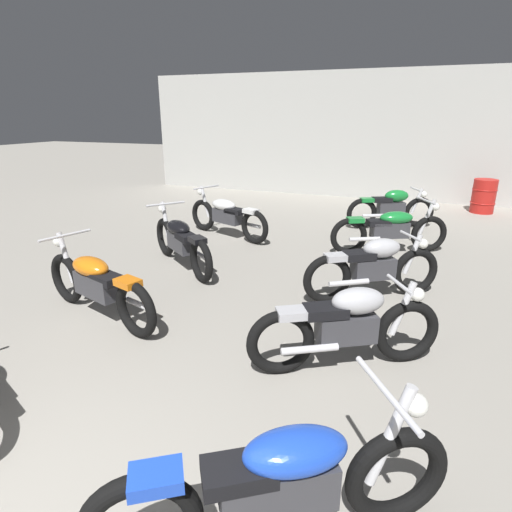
% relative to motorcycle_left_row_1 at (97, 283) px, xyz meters
% --- Properties ---
extents(back_wall, '(13.03, 0.24, 3.60)m').
position_rel_motorcycle_left_row_1_xyz_m(back_wall, '(1.54, 9.30, 1.35)').
color(back_wall, '#B2B2AD').
rests_on(back_wall, ground).
extents(motorcycle_left_row_1, '(2.11, 0.88, 0.97)m').
position_rel_motorcycle_left_row_1_xyz_m(motorcycle_left_row_1, '(0.00, 0.00, 0.00)').
color(motorcycle_left_row_1, black).
rests_on(motorcycle_left_row_1, ground).
extents(motorcycle_left_row_2, '(1.80, 1.39, 0.97)m').
position_rel_motorcycle_left_row_1_xyz_m(motorcycle_left_row_2, '(0.01, 1.95, 0.00)').
color(motorcycle_left_row_2, black).
rests_on(motorcycle_left_row_2, ground).
extents(motorcycle_left_row_3, '(2.07, 0.98, 0.97)m').
position_rel_motorcycle_left_row_1_xyz_m(motorcycle_left_row_3, '(-0.06, 3.88, 0.00)').
color(motorcycle_left_row_3, black).
rests_on(motorcycle_left_row_3, ground).
extents(motorcycle_right_row_0, '(1.86, 1.30, 0.97)m').
position_rel_motorcycle_left_row_1_xyz_m(motorcycle_right_row_0, '(2.99, -1.96, 0.00)').
color(motorcycle_right_row_0, black).
rests_on(motorcycle_right_row_0, ground).
extents(motorcycle_right_row_1, '(1.75, 1.10, 0.88)m').
position_rel_motorcycle_left_row_1_xyz_m(motorcycle_right_row_1, '(3.03, 0.02, 0.01)').
color(motorcycle_right_row_1, black).
rests_on(motorcycle_right_row_1, ground).
extents(motorcycle_right_row_2, '(1.70, 1.19, 0.88)m').
position_rel_motorcycle_left_row_1_xyz_m(motorcycle_right_row_2, '(3.08, 1.81, 0.01)').
color(motorcycle_right_row_2, black).
rests_on(motorcycle_right_row_2, ground).
extents(motorcycle_right_row_3, '(1.98, 1.13, 0.97)m').
position_rel_motorcycle_left_row_1_xyz_m(motorcycle_right_row_3, '(3.13, 3.96, 0.00)').
color(motorcycle_right_row_3, black).
rests_on(motorcycle_right_row_3, ground).
extents(motorcycle_right_row_4, '(1.82, 0.96, 0.88)m').
position_rel_motorcycle_left_row_1_xyz_m(motorcycle_right_row_4, '(3.01, 5.83, 0.01)').
color(motorcycle_right_row_4, black).
rests_on(motorcycle_right_row_4, ground).
extents(oil_drum, '(0.59, 0.59, 0.85)m').
position_rel_motorcycle_left_row_1_xyz_m(oil_drum, '(5.08, 8.27, -0.03)').
color(oil_drum, red).
rests_on(oil_drum, ground).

